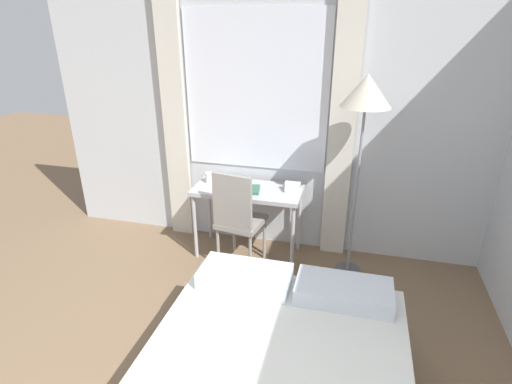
# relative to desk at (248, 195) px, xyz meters

# --- Properties ---
(wall_back_with_window) EXTENTS (4.90, 0.13, 2.70)m
(wall_back_with_window) POSITION_rel_desk_xyz_m (0.26, 0.32, 0.70)
(wall_back_with_window) COLOR silver
(wall_back_with_window) RESTS_ON ground_plane
(desk) EXTENTS (1.06, 0.49, 0.73)m
(desk) POSITION_rel_desk_xyz_m (0.00, 0.00, 0.00)
(desk) COLOR #B2B2B7
(desk) RESTS_ON ground_plane
(desk_chair) EXTENTS (0.46, 0.46, 1.00)m
(desk_chair) POSITION_rel_desk_xyz_m (-0.02, -0.27, -0.10)
(desk_chair) COLOR gray
(desk_chair) RESTS_ON ground_plane
(standing_lamp) EXTENTS (0.41, 0.41, 1.85)m
(standing_lamp) POSITION_rel_desk_xyz_m (1.02, -0.09, 0.98)
(standing_lamp) COLOR #4C4C51
(standing_lamp) RESTS_ON ground_plane
(telephone) EXTENTS (0.15, 0.14, 0.09)m
(telephone) POSITION_rel_desk_xyz_m (0.43, 0.05, 0.11)
(telephone) COLOR white
(telephone) RESTS_ON desk
(book) EXTENTS (0.28, 0.25, 0.02)m
(book) POSITION_rel_desk_xyz_m (0.01, -0.05, 0.09)
(book) COLOR #33664C
(book) RESTS_ON desk
(mug) EXTENTS (0.07, 0.07, 0.10)m
(mug) POSITION_rel_desk_xyz_m (-0.42, 0.05, 0.13)
(mug) COLOR white
(mug) RESTS_ON desk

